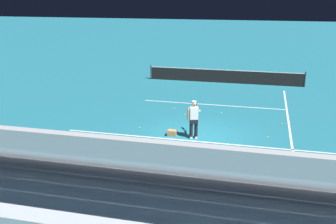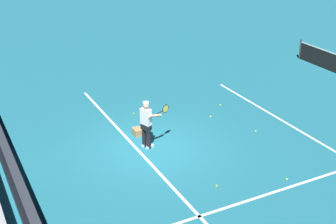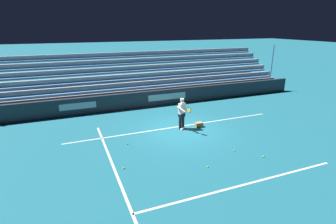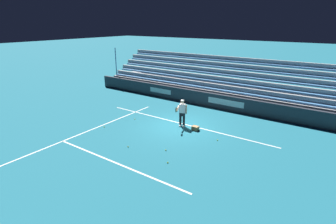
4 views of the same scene
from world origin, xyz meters
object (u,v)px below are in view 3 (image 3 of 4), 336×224
tennis_ball_by_box (127,144)px  tennis_ball_far_left (231,126)px  tennis_ball_toward_net (263,157)px  tennis_ball_far_right (208,167)px  ball_box_cardboard (199,125)px  tennis_ball_stray_back (234,150)px  tennis_player (182,113)px  tennis_ball_on_baseline (124,168)px

tennis_ball_by_box → tennis_ball_far_left: bearing=-178.6°
tennis_ball_toward_net → tennis_ball_far_left: same height
tennis_ball_by_box → tennis_ball_far_right: bearing=126.8°
ball_box_cardboard → tennis_ball_far_right: bearing=66.2°
ball_box_cardboard → tennis_ball_far_left: bearing=161.2°
ball_box_cardboard → tennis_ball_toward_net: size_ratio=6.06×
tennis_ball_toward_net → tennis_ball_stray_back: (0.80, -0.97, 0.00)m
tennis_player → tennis_ball_toward_net: 4.72m
tennis_ball_toward_net → tennis_ball_stray_back: bearing=-50.6°
ball_box_cardboard → tennis_ball_toward_net: bearing=101.9°
tennis_ball_on_baseline → tennis_ball_toward_net: same height
tennis_ball_far_right → tennis_ball_far_left: bearing=-135.7°
tennis_ball_toward_net → tennis_ball_far_right: (2.65, -0.15, 0.00)m
tennis_ball_stray_back → tennis_player: bearing=-71.6°
ball_box_cardboard → tennis_ball_on_baseline: bearing=30.4°
tennis_player → tennis_ball_toward_net: size_ratio=25.98×
tennis_ball_by_box → tennis_ball_toward_net: (-5.11, 3.43, 0.00)m
tennis_ball_far_right → ball_box_cardboard: bearing=-113.8°
ball_box_cardboard → tennis_ball_by_box: 4.30m
tennis_ball_far_right → tennis_ball_stray_back: size_ratio=1.00×
ball_box_cardboard → tennis_ball_far_right: 4.40m
tennis_player → tennis_ball_by_box: tennis_player is taller
tennis_ball_toward_net → tennis_ball_stray_back: size_ratio=1.00×
tennis_ball_on_baseline → tennis_ball_far_left: 7.01m
tennis_player → tennis_ball_stray_back: tennis_player is taller
tennis_ball_stray_back → tennis_ball_on_baseline: bearing=-3.8°
tennis_player → tennis_ball_far_right: size_ratio=25.98×
tennis_ball_by_box → tennis_ball_far_right: 4.10m
tennis_player → ball_box_cardboard: (-1.01, 0.07, -0.76)m
tennis_ball_far_right → tennis_ball_by_box: bearing=-53.2°
ball_box_cardboard → tennis_ball_stray_back: bearing=91.4°
tennis_player → tennis_ball_by_box: (3.22, 0.81, -0.86)m
tennis_player → ball_box_cardboard: size_ratio=4.29×
tennis_ball_on_baseline → tennis_ball_toward_net: (-5.77, 1.30, 0.00)m
tennis_player → tennis_ball_far_right: 4.25m
tennis_ball_by_box → tennis_ball_far_left: (-5.97, -0.15, 0.00)m
tennis_ball_on_baseline → tennis_ball_stray_back: same height
tennis_ball_far_right → tennis_ball_far_left: same height
ball_box_cardboard → tennis_ball_toward_net: ball_box_cardboard is taller
tennis_ball_toward_net → tennis_ball_far_left: bearing=-103.5°
ball_box_cardboard → tennis_ball_on_baseline: 5.67m
tennis_ball_far_right → tennis_ball_on_baseline: bearing=-20.3°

